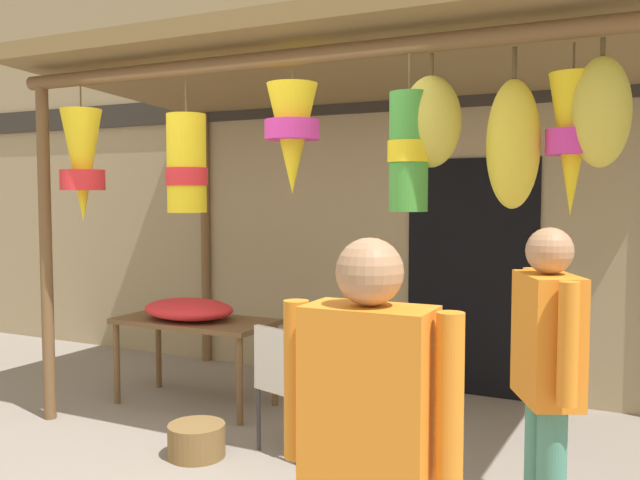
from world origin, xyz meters
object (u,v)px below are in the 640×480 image
object	(u,v)px
wicker_basket_by_table	(197,440)
vendor_in_orange	(547,369)
display_table	(195,329)
flower_heap_on_table	(190,309)
folding_chair	(289,377)
customer_foreground	(369,444)

from	to	relation	value
wicker_basket_by_table	vendor_in_orange	world-z (taller)	vendor_in_orange
wicker_basket_by_table	vendor_in_orange	distance (m)	2.37
display_table	wicker_basket_by_table	distance (m)	1.23
flower_heap_on_table	wicker_basket_by_table	xyz separation A→B (m)	(0.68, -0.84, -0.68)
flower_heap_on_table	vendor_in_orange	distance (m)	3.12
flower_heap_on_table	wicker_basket_by_table	world-z (taller)	flower_heap_on_table
folding_chair	vendor_in_orange	world-z (taller)	vendor_in_orange
folding_chair	wicker_basket_by_table	size ratio (longest dim) A/B	2.26
display_table	vendor_in_orange	world-z (taller)	vendor_in_orange
folding_chair	vendor_in_orange	bearing A→B (deg)	-21.36
folding_chair	wicker_basket_by_table	distance (m)	0.72
flower_heap_on_table	vendor_in_orange	bearing A→B (deg)	-22.32
folding_chair	flower_heap_on_table	bearing A→B (deg)	156.33
vendor_in_orange	customer_foreground	size ratio (longest dim) A/B	0.99
flower_heap_on_table	customer_foreground	size ratio (longest dim) A/B	0.49
folding_chair	customer_foreground	size ratio (longest dim) A/B	0.54
display_table	flower_heap_on_table	distance (m)	0.17
display_table	wicker_basket_by_table	xyz separation A→B (m)	(0.67, -0.89, -0.51)
flower_heap_on_table	folding_chair	size ratio (longest dim) A/B	0.92
display_table	folding_chair	bearing A→B (deg)	-25.95
flower_heap_on_table	customer_foreground	distance (m)	3.49
wicker_basket_by_table	customer_foreground	xyz separation A→B (m)	(1.84, -1.57, 0.81)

